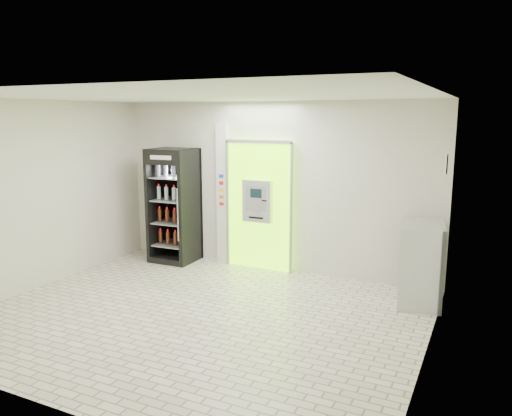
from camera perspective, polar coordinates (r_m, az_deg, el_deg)
The scene contains 7 objects.
ground at distance 7.16m, azimuth -6.58°, elevation -12.13°, with size 6.00×6.00×0.00m, color beige.
room_shell at distance 6.67m, azimuth -6.92°, elevation 2.63°, with size 6.00×6.00×6.00m.
atm_assembly at distance 8.96m, azimuth 0.43°, elevation 0.39°, with size 1.30×0.24×2.33m.
pillar at distance 9.33m, azimuth -3.81°, elevation 1.57°, with size 0.22×0.11×2.60m.
beverage_cooler at distance 9.58m, azimuth -9.30°, elevation 0.05°, with size 0.82×0.77×2.15m.
steel_cabinet at distance 7.77m, azimuth 18.28°, elevation -6.06°, with size 0.75×0.99×1.21m.
exit_sign at distance 7.01m, azimuth 20.93°, elevation 4.70°, with size 0.02×0.22×0.26m.
Camera 1 is at (3.58, -5.56, 2.75)m, focal length 35.00 mm.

